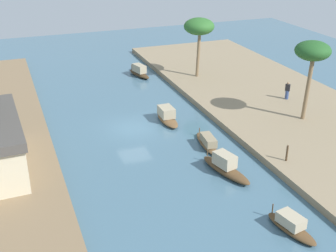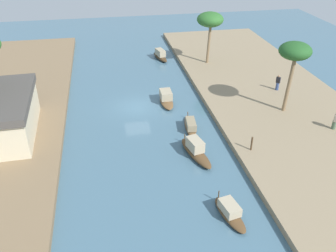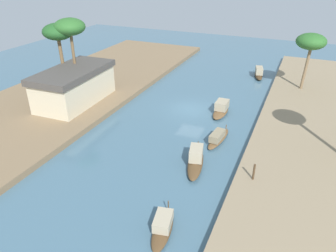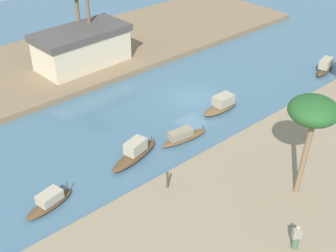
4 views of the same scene
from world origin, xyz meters
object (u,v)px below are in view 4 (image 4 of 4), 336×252
object	(u,v)px
sampan_foreground	(325,67)
sampan_downstream_large	(222,105)
palm_tree_left_near	(313,113)
mooring_post	(167,180)
riverside_building	(82,47)
sampan_open_hull	(49,201)
sampan_midstream	(183,136)
person_by_mooring	(296,238)
sampan_with_tall_canopy	(135,153)

from	to	relation	value
sampan_foreground	sampan_downstream_large	distance (m)	12.76
sampan_downstream_large	palm_tree_left_near	xyz separation A→B (m)	(-4.49, -10.45, 5.63)
mooring_post	riverside_building	xyz separation A→B (m)	(6.01, 18.90, 1.18)
mooring_post	palm_tree_left_near	size ratio (longest dim) A/B	0.18
sampan_open_hull	palm_tree_left_near	world-z (taller)	palm_tree_left_near
mooring_post	sampan_midstream	bearing A→B (deg)	37.75
sampan_midstream	sampan_downstream_large	distance (m)	5.54
sampan_downstream_large	riverside_building	xyz separation A→B (m)	(-4.15, 14.04, 1.78)
sampan_open_hull	mooring_post	bearing A→B (deg)	-43.48
sampan_midstream	person_by_mooring	size ratio (longest dim) A/B	2.59
sampan_open_hull	palm_tree_left_near	distance (m)	16.08
sampan_with_tall_canopy	riverside_building	bearing A→B (deg)	56.73
sampan_downstream_large	person_by_mooring	world-z (taller)	person_by_mooring
sampan_with_tall_canopy	palm_tree_left_near	xyz separation A→B (m)	(4.91, -9.83, 5.62)
mooring_post	riverside_building	world-z (taller)	riverside_building
sampan_with_tall_canopy	sampan_foreground	bearing A→B (deg)	-15.92
sampan_downstream_large	palm_tree_left_near	distance (m)	12.69
sampan_downstream_large	person_by_mooring	size ratio (longest dim) A/B	2.33
palm_tree_left_near	sampan_open_hull	bearing A→B (deg)	141.36
palm_tree_left_near	riverside_building	xyz separation A→B (m)	(0.34, 24.49, -3.85)
person_by_mooring	riverside_building	bearing A→B (deg)	-65.30
sampan_midstream	palm_tree_left_near	size ratio (longest dim) A/B	0.62
sampan_foreground	sampan_with_tall_canopy	xyz separation A→B (m)	(-22.07, 0.92, -0.01)
riverside_building	person_by_mooring	bearing A→B (deg)	-101.19
sampan_foreground	sampan_downstream_large	world-z (taller)	sampan_foreground
mooring_post	palm_tree_left_near	bearing A→B (deg)	-44.60
sampan_with_tall_canopy	sampan_downstream_large	bearing A→B (deg)	-9.79
sampan_foreground	sampan_open_hull	size ratio (longest dim) A/B	1.11
sampan_open_hull	sampan_with_tall_canopy	distance (m)	6.84
sampan_foreground	sampan_downstream_large	bearing A→B (deg)	159.87
mooring_post	sampan_foreground	bearing A→B (deg)	8.30
sampan_midstream	riverside_building	world-z (taller)	riverside_building
sampan_downstream_large	mooring_post	bearing A→B (deg)	-154.30
sampan_midstream	riverside_building	distance (m)	15.39
mooring_post	person_by_mooring	bearing A→B (deg)	-78.00
sampan_foreground	sampan_with_tall_canopy	bearing A→B (deg)	164.39
sampan_foreground	riverside_building	size ratio (longest dim) A/B	0.43
sampan_foreground	person_by_mooring	size ratio (longest dim) A/B	2.50
person_by_mooring	mooring_post	distance (m)	8.31
sampan_foreground	person_by_mooring	world-z (taller)	person_by_mooring
sampan_open_hull	sampan_midstream	bearing A→B (deg)	-12.08
sampan_downstream_large	palm_tree_left_near	bearing A→B (deg)	-113.14
sampan_downstream_large	sampan_foreground	bearing A→B (deg)	-6.77
person_by_mooring	mooring_post	world-z (taller)	person_by_mooring
palm_tree_left_near	sampan_downstream_large	bearing A→B (deg)	66.73
person_by_mooring	riverside_building	world-z (taller)	riverside_building
person_by_mooring	riverside_building	xyz separation A→B (m)	(4.28, 27.03, 1.05)
riverside_building	sampan_with_tall_canopy	bearing A→B (deg)	-111.92
riverside_building	sampan_downstream_large	bearing A→B (deg)	-75.73
sampan_downstream_large	sampan_open_hull	bearing A→B (deg)	-176.12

